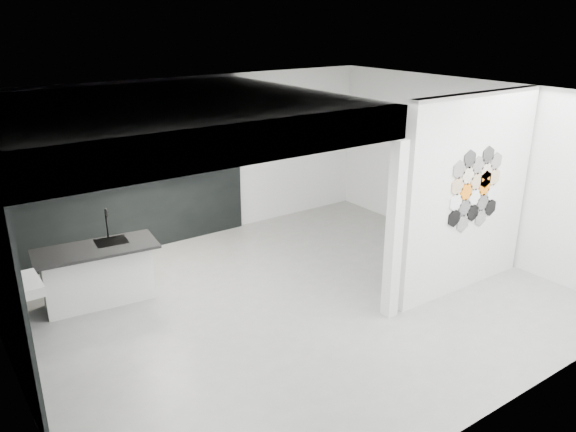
# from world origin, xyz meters

# --- Properties ---
(floor) EXTENTS (7.00, 6.00, 0.01)m
(floor) POSITION_xyz_m (0.00, 0.00, -0.01)
(floor) COLOR slate
(partition_panel) EXTENTS (2.45, 0.15, 2.80)m
(partition_panel) POSITION_xyz_m (2.23, -1.00, 1.40)
(partition_panel) COLOR silver
(partition_panel) RESTS_ON floor
(bay_clad_back) EXTENTS (4.40, 0.04, 2.35)m
(bay_clad_back) POSITION_xyz_m (-1.30, 2.97, 1.18)
(bay_clad_back) COLOR black
(bay_clad_back) RESTS_ON floor
(bulkhead) EXTENTS (4.40, 4.00, 0.40)m
(bulkhead) POSITION_xyz_m (-1.30, 1.00, 2.55)
(bulkhead) COLOR silver
(bulkhead) RESTS_ON corner_column
(corner_column) EXTENTS (0.16, 0.16, 2.35)m
(corner_column) POSITION_xyz_m (0.82, -1.00, 1.18)
(corner_column) COLOR silver
(corner_column) RESTS_ON floor
(fascia_beam) EXTENTS (4.40, 0.16, 0.40)m
(fascia_beam) POSITION_xyz_m (-1.30, -0.92, 2.55)
(fascia_beam) COLOR silver
(fascia_beam) RESTS_ON corner_column
(wall_basin) EXTENTS (0.40, 0.60, 0.12)m
(wall_basin) POSITION_xyz_m (-3.24, 0.80, 0.85)
(wall_basin) COLOR silver
(wall_basin) RESTS_ON bay_clad_left
(display_shelf) EXTENTS (3.00, 0.15, 0.04)m
(display_shelf) POSITION_xyz_m (-1.20, 2.87, 1.30)
(display_shelf) COLOR black
(display_shelf) RESTS_ON bay_clad_back
(kitchen_island) EXTENTS (1.65, 0.87, 1.28)m
(kitchen_island) POSITION_xyz_m (-2.19, 1.53, 0.43)
(kitchen_island) COLOR silver
(kitchen_island) RESTS_ON floor
(stockpot) EXTENTS (0.24, 0.24, 0.19)m
(stockpot) POSITION_xyz_m (-2.36, 2.87, 1.42)
(stockpot) COLOR black
(stockpot) RESTS_ON display_shelf
(kettle) EXTENTS (0.21, 0.21, 0.15)m
(kettle) POSITION_xyz_m (0.00, 2.87, 1.39)
(kettle) COLOR black
(kettle) RESTS_ON display_shelf
(glass_bowl) EXTENTS (0.13, 0.13, 0.09)m
(glass_bowl) POSITION_xyz_m (0.15, 2.87, 1.36)
(glass_bowl) COLOR gray
(glass_bowl) RESTS_ON display_shelf
(glass_vase) EXTENTS (0.11, 0.11, 0.13)m
(glass_vase) POSITION_xyz_m (0.15, 2.87, 1.38)
(glass_vase) COLOR gray
(glass_vase) RESTS_ON display_shelf
(bottle_dark) EXTENTS (0.06, 0.06, 0.15)m
(bottle_dark) POSITION_xyz_m (-1.32, 2.87, 1.40)
(bottle_dark) COLOR black
(bottle_dark) RESTS_ON display_shelf
(utensil_cup) EXTENTS (0.11, 0.11, 0.11)m
(utensil_cup) POSITION_xyz_m (-1.95, 2.87, 1.37)
(utensil_cup) COLOR black
(utensil_cup) RESTS_ON display_shelf
(hex_tile_cluster) EXTENTS (1.04, 0.02, 1.16)m
(hex_tile_cluster) POSITION_xyz_m (2.26, -1.09, 1.50)
(hex_tile_cluster) COLOR black
(hex_tile_cluster) RESTS_ON partition_panel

